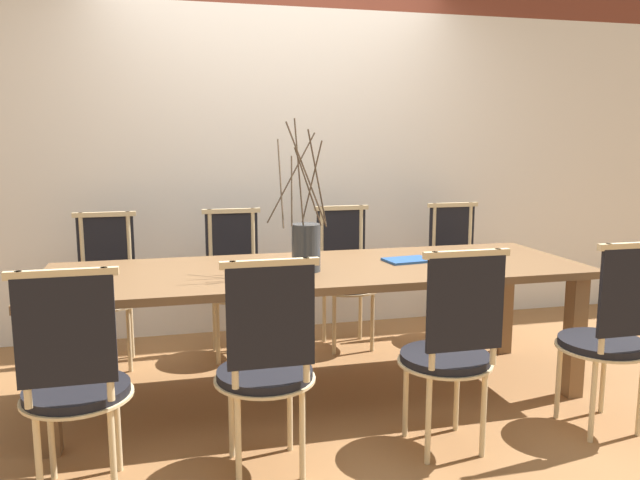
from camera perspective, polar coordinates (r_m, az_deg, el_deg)
ground_plane at (r=3.63m, az=0.00°, el=-13.80°), size 16.00×16.00×0.00m
wall_rear at (r=4.64m, az=-4.01°, el=11.41°), size 12.00×0.06×3.20m
dining_table at (r=3.43m, az=0.00°, el=-3.80°), size 2.93×0.95×0.73m
chair_near_leftend at (r=2.65m, az=-21.55°, el=-11.71°), size 0.43×0.43×0.96m
chair_near_left at (r=2.65m, az=-4.91°, el=-11.06°), size 0.43×0.43×0.96m
chair_near_center at (r=2.89m, az=11.85°, el=-9.48°), size 0.43×0.43×0.96m
chair_near_right at (r=3.33m, az=25.01°, el=-7.67°), size 0.43×0.43×0.96m
chair_far_leftend at (r=4.16m, az=-18.95°, el=-4.04°), size 0.43×0.43×0.96m
chair_far_left at (r=4.16m, az=-7.81°, el=-3.61°), size 0.43×0.43×0.96m
chair_far_center at (r=4.30m, az=2.38°, el=-3.09°), size 0.43×0.43×0.96m
chair_far_right at (r=4.61m, az=12.52°, el=-2.48°), size 0.43×0.43×0.96m
vase_centerpiece at (r=3.29m, az=-1.30°, el=-0.45°), size 0.31×0.32×0.80m
book_stack at (r=3.61m, az=8.03°, el=-1.83°), size 0.28×0.21×0.01m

